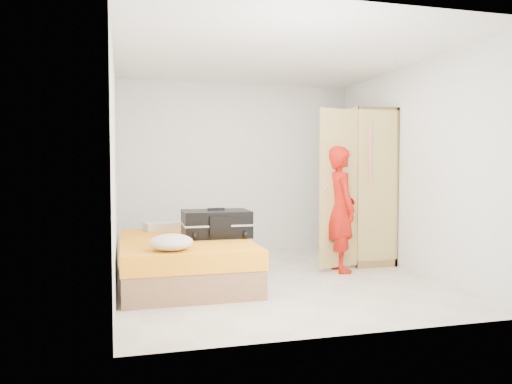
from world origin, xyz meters
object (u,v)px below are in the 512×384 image
object	(u,v)px
suitcase	(216,224)
bed	(184,261)
round_cushion	(171,242)
person	(340,209)
wardrobe	(356,190)

from	to	relation	value
suitcase	bed	bearing A→B (deg)	-164.59
suitcase	round_cushion	xyz separation A→B (m)	(-0.60, -0.84, -0.07)
person	suitcase	distance (m)	1.60
person	bed	bearing A→B (deg)	94.31
bed	wardrobe	world-z (taller)	wardrobe
bed	wardrobe	bearing A→B (deg)	15.95
wardrobe	round_cushion	distance (m)	3.11
suitcase	round_cushion	world-z (taller)	suitcase
wardrobe	person	distance (m)	0.83
bed	round_cushion	xyz separation A→B (m)	(-0.21, -0.74, 0.33)
wardrobe	suitcase	distance (m)	2.23
bed	person	xyz separation A→B (m)	(1.98, 0.10, 0.54)
bed	suitcase	xyz separation A→B (m)	(0.39, 0.10, 0.40)
person	round_cushion	distance (m)	2.36
wardrobe	round_cushion	xyz separation A→B (m)	(-2.72, -1.46, -0.42)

